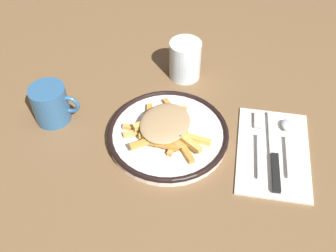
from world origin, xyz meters
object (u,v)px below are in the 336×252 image
(knife, at_px, (275,156))
(coffee_mug, at_px, (51,104))
(fork, at_px, (260,143))
(water_glass, at_px, (185,60))
(spoon, at_px, (287,137))
(plate, at_px, (168,134))
(napkin, at_px, (273,151))
(fries_heap, at_px, (165,127))

(knife, distance_m, coffee_mug, 0.47)
(coffee_mug, bearing_deg, knife, -6.55)
(fork, height_order, knife, knife)
(knife, height_order, water_glass, water_glass)
(spoon, distance_m, water_glass, 0.30)
(knife, bearing_deg, plate, 172.15)
(plate, xyz_separation_m, napkin, (0.22, -0.01, -0.01))
(napkin, bearing_deg, water_glass, 133.19)
(coffee_mug, bearing_deg, napkin, -4.27)
(plate, relative_size, fork, 1.43)
(spoon, xyz_separation_m, coffee_mug, (-0.50, 0.00, 0.03))
(spoon, distance_m, coffee_mug, 0.50)
(plate, distance_m, napkin, 0.22)
(knife, bearing_deg, napkin, 90.61)
(plate, distance_m, water_glass, 0.21)
(plate, height_order, coffee_mug, coffee_mug)
(fork, distance_m, water_glass, 0.27)
(napkin, bearing_deg, spoon, 51.03)
(fork, distance_m, spoon, 0.06)
(fork, height_order, spoon, spoon)
(fries_heap, height_order, napkin, fries_heap)
(plate, relative_size, napkin, 1.10)
(plate, relative_size, knife, 1.20)
(knife, distance_m, water_glass, 0.31)
(fries_heap, height_order, spoon, fries_heap)
(plate, bearing_deg, napkin, -2.91)
(napkin, bearing_deg, fries_heap, 177.42)
(fork, relative_size, coffee_mug, 1.70)
(fries_heap, height_order, knife, fries_heap)
(coffee_mug, bearing_deg, plate, -5.43)
(fries_heap, xyz_separation_m, knife, (0.22, -0.03, -0.02))
(fries_heap, relative_size, spoon, 1.22)
(napkin, height_order, water_glass, water_glass)
(plate, relative_size, coffee_mug, 2.44)
(fries_heap, xyz_separation_m, fork, (0.19, 0.00, -0.02))
(coffee_mug, bearing_deg, spoon, -0.03)
(plate, distance_m, spoon, 0.25)
(fork, height_order, coffee_mug, coffee_mug)
(napkin, distance_m, coffee_mug, 0.47)
(fries_heap, bearing_deg, plate, 9.11)
(fork, bearing_deg, plate, -179.63)
(fries_heap, relative_size, napkin, 0.81)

